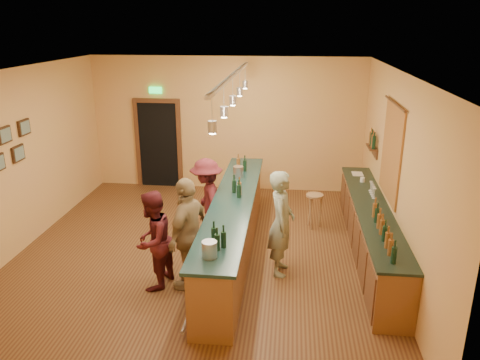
# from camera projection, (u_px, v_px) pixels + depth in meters

# --- Properties ---
(floor) EXTENTS (7.00, 7.00, 0.00)m
(floor) POSITION_uv_depth(u_px,v_px,m) (201.00, 252.00, 8.43)
(floor) COLOR #4F2916
(floor) RESTS_ON ground
(ceiling) EXTENTS (6.50, 7.00, 0.02)m
(ceiling) POSITION_uv_depth(u_px,v_px,m) (196.00, 71.00, 7.40)
(ceiling) COLOR silver
(ceiling) RESTS_ON wall_back
(wall_back) EXTENTS (6.50, 0.02, 3.20)m
(wall_back) POSITION_uv_depth(u_px,v_px,m) (227.00, 125.00, 11.21)
(wall_back) COLOR #E0AD54
(wall_back) RESTS_ON floor
(wall_front) EXTENTS (6.50, 0.02, 3.20)m
(wall_front) POSITION_uv_depth(u_px,v_px,m) (131.00, 272.00, 4.62)
(wall_front) COLOR #E0AD54
(wall_front) RESTS_ON floor
(wall_left) EXTENTS (0.02, 7.00, 3.20)m
(wall_left) POSITION_uv_depth(u_px,v_px,m) (18.00, 162.00, 8.25)
(wall_left) COLOR #E0AD54
(wall_left) RESTS_ON floor
(wall_right) EXTENTS (0.02, 7.00, 3.20)m
(wall_right) POSITION_uv_depth(u_px,v_px,m) (396.00, 174.00, 7.58)
(wall_right) COLOR #E0AD54
(wall_right) RESTS_ON floor
(doorway) EXTENTS (1.15, 0.09, 2.48)m
(doorway) POSITION_uv_depth(u_px,v_px,m) (159.00, 142.00, 11.51)
(doorway) COLOR black
(doorway) RESTS_ON wall_back
(tapestry) EXTENTS (0.03, 1.40, 1.60)m
(tapestry) POSITION_uv_depth(u_px,v_px,m) (391.00, 153.00, 7.88)
(tapestry) COLOR #A12F20
(tapestry) RESTS_ON wall_right
(bottle_shelf) EXTENTS (0.17, 0.55, 0.54)m
(bottle_shelf) POSITION_uv_depth(u_px,v_px,m) (373.00, 142.00, 9.35)
(bottle_shelf) COLOR #552819
(bottle_shelf) RESTS_ON wall_right
(back_counter) EXTENTS (0.60, 4.55, 1.27)m
(back_counter) POSITION_uv_depth(u_px,v_px,m) (370.00, 231.00, 8.14)
(back_counter) COLOR brown
(back_counter) RESTS_ON floor
(tasting_bar) EXTENTS (0.73, 5.10, 1.38)m
(tasting_bar) POSITION_uv_depth(u_px,v_px,m) (233.00, 223.00, 8.17)
(tasting_bar) COLOR brown
(tasting_bar) RESTS_ON floor
(pendant_track) EXTENTS (0.11, 4.60, 0.50)m
(pendant_track) POSITION_uv_depth(u_px,v_px,m) (233.00, 85.00, 7.41)
(pendant_track) COLOR silver
(pendant_track) RESTS_ON ceiling
(bartender) EXTENTS (0.44, 0.65, 1.75)m
(bartender) POSITION_uv_depth(u_px,v_px,m) (281.00, 223.00, 7.50)
(bartender) COLOR gray
(bartender) RESTS_ON floor
(customer_a) EXTENTS (0.75, 0.88, 1.57)m
(customer_a) POSITION_uv_depth(u_px,v_px,m) (153.00, 240.00, 7.11)
(customer_a) COLOR #59191E
(customer_a) RESTS_ON floor
(customer_b) EXTENTS (0.72, 1.13, 1.79)m
(customer_b) POSITION_uv_depth(u_px,v_px,m) (188.00, 234.00, 7.09)
(customer_b) COLOR #997A51
(customer_b) RESTS_ON floor
(customer_c) EXTENTS (0.86, 1.17, 1.61)m
(customer_c) POSITION_uv_depth(u_px,v_px,m) (207.00, 201.00, 8.60)
(customer_c) COLOR #59191E
(customer_c) RESTS_ON floor
(bar_stool) EXTENTS (0.34, 0.34, 0.70)m
(bar_stool) POSITION_uv_depth(u_px,v_px,m) (314.00, 201.00, 9.28)
(bar_stool) COLOR olive
(bar_stool) RESTS_ON floor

